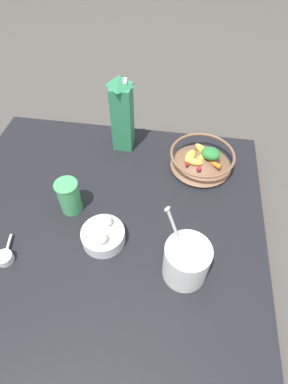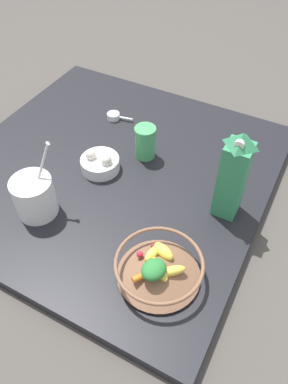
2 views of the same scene
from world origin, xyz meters
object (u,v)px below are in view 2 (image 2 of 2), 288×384
Objects in this scene: drinking_cup at (145,141)px; garlic_bowl at (100,163)px; yogurt_tub at (34,195)px; fruit_bowl at (159,268)px; milk_carton at (233,175)px.

drinking_cup is 0.93× the size of garlic_bowl.
drinking_cup reaches higher than garlic_bowl.
yogurt_tub is at bearing -105.23° from garlic_bowl.
drinking_cup is 0.17m from garlic_bowl.
yogurt_tub reaches higher than fruit_bowl.
yogurt_tub reaches higher than garlic_bowl.
fruit_bowl is at bearing -104.32° from milk_carton.
fruit_bowl is 0.42m from yogurt_tub.
fruit_bowl is 1.92× the size of drinking_cup.
yogurt_tub is (-0.42, 0.03, 0.03)m from fruit_bowl.
garlic_bowl is (0.07, 0.24, -0.04)m from yogurt_tub.
milk_carton reaches higher than fruit_bowl.
milk_carton reaches higher than drinking_cup.
fruit_bowl is at bearing -37.73° from garlic_bowl.
garlic_bowl is at bearing -176.49° from milk_carton.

